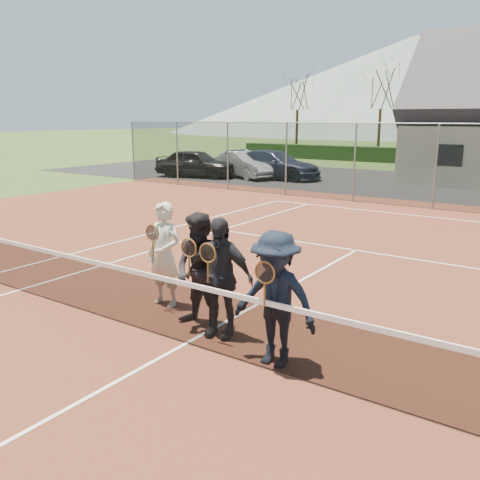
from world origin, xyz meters
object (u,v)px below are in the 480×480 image
at_px(car_b, 245,165).
at_px(player_d, 275,299).
at_px(player_a, 164,255).
at_px(tennis_net, 186,310).
at_px(player_c, 219,277).
at_px(car_a, 196,163).
at_px(car_c, 274,165).
at_px(player_b, 201,271).

height_order(car_b, player_d, player_d).
height_order(player_a, player_d, same).
height_order(tennis_net, player_c, player_c).
xyz_separation_m(car_b, tennis_net, (11.06, -17.94, -0.17)).
bearing_deg(car_b, player_c, -124.71).
bearing_deg(player_a, car_a, 127.73).
bearing_deg(player_c, car_b, 122.92).
distance_m(car_a, player_c, 21.08).
distance_m(car_c, player_b, 20.07).
bearing_deg(car_c, car_b, 105.82).
height_order(player_c, player_d, same).
distance_m(player_a, player_c, 1.61).
relative_size(tennis_net, player_b, 6.49).
relative_size(car_c, player_a, 2.88).
bearing_deg(player_c, player_d, -16.19).
relative_size(car_a, car_b, 1.04).
bearing_deg(player_a, car_b, 119.91).
height_order(tennis_net, player_d, player_d).
xyz_separation_m(player_c, player_d, (1.15, -0.33, -0.00)).
bearing_deg(car_b, player_a, -127.71).
bearing_deg(tennis_net, player_a, 142.46).
distance_m(player_b, player_c, 0.41).
bearing_deg(car_c, player_a, -155.36).
xyz_separation_m(car_b, car_c, (1.58, 0.46, 0.04)).
bearing_deg(tennis_net, player_c, 68.95).
height_order(car_c, player_b, player_b).
xyz_separation_m(car_b, player_b, (10.86, -17.33, 0.21)).
distance_m(car_b, car_c, 1.65).
height_order(car_a, car_b, car_a).
bearing_deg(tennis_net, car_b, 121.66).
relative_size(car_a, player_c, 2.49).
bearing_deg(car_a, player_c, -153.28).
relative_size(player_a, player_c, 1.00).
relative_size(car_b, player_a, 2.39).
xyz_separation_m(player_b, player_c, (0.41, -0.07, 0.00)).
bearing_deg(tennis_net, player_b, 108.27).
xyz_separation_m(player_a, player_b, (1.13, -0.41, -0.00)).
relative_size(car_c, player_c, 2.88).
height_order(car_c, player_d, player_d).
bearing_deg(car_c, player_b, -152.95).
distance_m(car_a, car_c, 4.31).
height_order(car_a, player_b, player_b).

